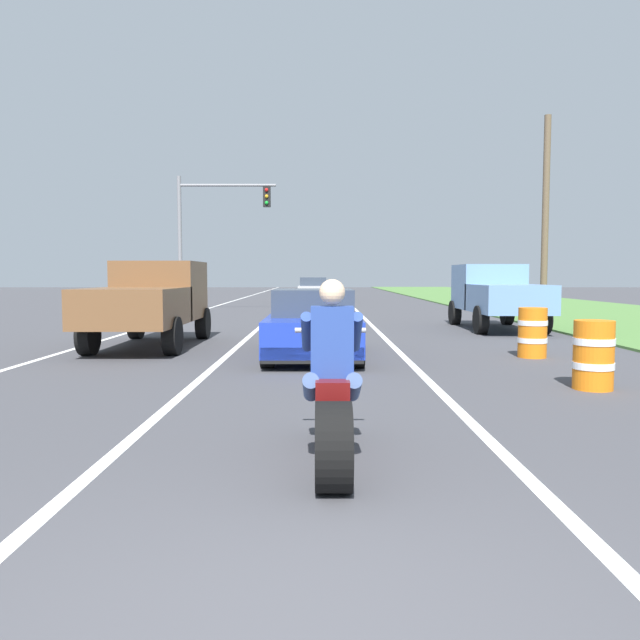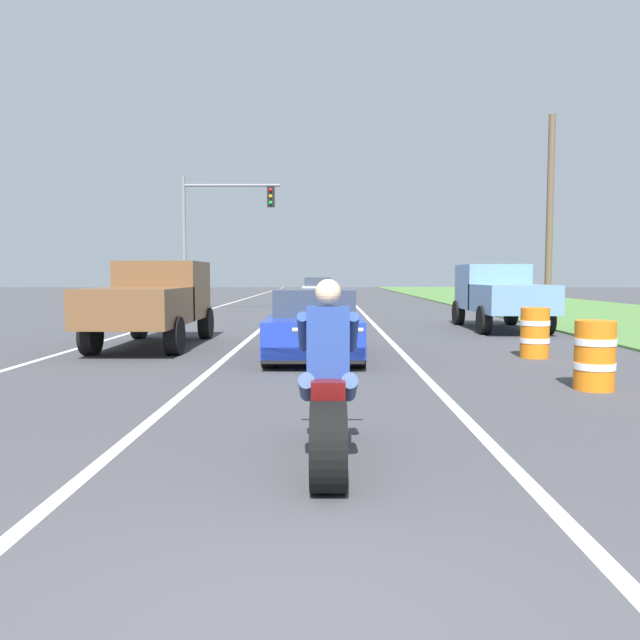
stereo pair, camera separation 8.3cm
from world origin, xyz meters
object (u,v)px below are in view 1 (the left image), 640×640
at_px(distant_car_far_ahead, 313,289).
at_px(construction_barrel_nearest, 594,355).
at_px(pickup_truck_left_lane_brown, 151,299).
at_px(sports_car_blue, 314,326).
at_px(construction_barrel_mid, 532,332).
at_px(pickup_truck_right_shoulder_light_blue, 496,293).
at_px(traffic_light_mast_near, 210,222).
at_px(motorcycle_with_rider, 332,399).

bearing_deg(distant_car_far_ahead, construction_barrel_nearest, -81.44).
height_order(pickup_truck_left_lane_brown, construction_barrel_nearest, pickup_truck_left_lane_brown).
height_order(sports_car_blue, construction_barrel_mid, sports_car_blue).
xyz_separation_m(pickup_truck_left_lane_brown, construction_barrel_mid, (8.17, -1.94, -0.60)).
relative_size(pickup_truck_right_shoulder_light_blue, traffic_light_mast_near, 0.80).
xyz_separation_m(pickup_truck_right_shoulder_light_blue, traffic_light_mast_near, (-10.26, 8.84, 2.87)).
bearing_deg(sports_car_blue, motorcycle_with_rider, -88.15).
distance_m(sports_car_blue, pickup_truck_left_lane_brown, 4.22).
relative_size(motorcycle_with_rider, construction_barrel_mid, 2.21).
bearing_deg(sports_car_blue, traffic_light_mast_near, 107.41).
height_order(pickup_truck_right_shoulder_light_blue, distant_car_far_ahead, pickup_truck_right_shoulder_light_blue).
bearing_deg(pickup_truck_left_lane_brown, sports_car_blue, -25.78).
xyz_separation_m(motorcycle_with_rider, pickup_truck_left_lane_brown, (-4.01, 9.08, 0.51)).
distance_m(sports_car_blue, distant_car_far_ahead, 25.39).
bearing_deg(traffic_light_mast_near, motorcycle_with_rider, -77.44).
bearing_deg(distant_car_far_ahead, construction_barrel_mid, -79.62).
xyz_separation_m(motorcycle_with_rider, traffic_light_mast_near, (-5.00, 22.45, 3.39)).
bearing_deg(pickup_truck_left_lane_brown, traffic_light_mast_near, 94.22).
xyz_separation_m(pickup_truck_left_lane_brown, traffic_light_mast_near, (-0.99, 13.38, 2.87)).
bearing_deg(motorcycle_with_rider, construction_barrel_nearest, 43.49).
height_order(pickup_truck_right_shoulder_light_blue, traffic_light_mast_near, traffic_light_mast_near).
bearing_deg(construction_barrel_mid, distant_car_far_ahead, 100.38).
relative_size(pickup_truck_right_shoulder_light_blue, construction_barrel_mid, 4.80).
distance_m(pickup_truck_left_lane_brown, pickup_truck_right_shoulder_light_blue, 10.32).
bearing_deg(sports_car_blue, construction_barrel_mid, -1.55).
distance_m(sports_car_blue, pickup_truck_right_shoulder_light_blue, 8.42).
bearing_deg(sports_car_blue, pickup_truck_right_shoulder_light_blue, 49.20).
xyz_separation_m(sports_car_blue, distant_car_far_ahead, (-0.28, 25.38, 0.14)).
bearing_deg(motorcycle_with_rider, pickup_truck_right_shoulder_light_blue, 68.89).
bearing_deg(motorcycle_with_rider, pickup_truck_left_lane_brown, 113.86).
xyz_separation_m(sports_car_blue, construction_barrel_mid, (4.39, -0.12, -0.13)).
xyz_separation_m(traffic_light_mast_near, distant_car_far_ahead, (4.49, 10.18, -3.21)).
xyz_separation_m(motorcycle_with_rider, pickup_truck_right_shoulder_light_blue, (5.25, 13.61, 0.51)).
bearing_deg(construction_barrel_mid, pickup_truck_left_lane_brown, 166.62).
bearing_deg(motorcycle_with_rider, traffic_light_mast_near, 102.56).
height_order(sports_car_blue, pickup_truck_left_lane_brown, pickup_truck_left_lane_brown).
relative_size(pickup_truck_left_lane_brown, distant_car_far_ahead, 1.20).
bearing_deg(pickup_truck_right_shoulder_light_blue, pickup_truck_left_lane_brown, -153.93).
relative_size(construction_barrel_mid, distant_car_far_ahead, 0.25).
height_order(pickup_truck_right_shoulder_light_blue, construction_barrel_mid, pickup_truck_right_shoulder_light_blue).
relative_size(construction_barrel_nearest, distant_car_far_ahead, 0.25).
bearing_deg(pickup_truck_left_lane_brown, motorcycle_with_rider, -66.14).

